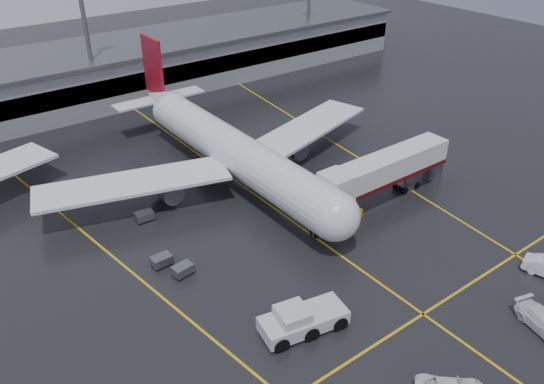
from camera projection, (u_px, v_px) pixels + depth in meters
ground at (275, 209)px, 63.59m from camera, size 220.00×220.00×0.00m
apron_line_centre at (275, 209)px, 63.58m from camera, size 0.25×90.00×0.02m
apron_line_stop at (423, 314)px, 48.41m from camera, size 60.00×0.25×0.02m
apron_line_left at (79, 228)px, 60.17m from camera, size 9.99×69.35×0.02m
apron_line_right at (332, 141)px, 79.77m from camera, size 7.57×69.64×0.02m
terminal at (111, 71)px, 94.45m from camera, size 122.00×19.00×8.60m
light_mast_mid at (85, 22)px, 82.62m from camera, size 3.00×1.20×25.45m
main_airliner at (229, 148)px, 68.14m from camera, size 48.80×45.60×14.10m
jet_bridge at (386, 171)px, 63.58m from camera, size 19.90×3.40×6.05m
pushback_tractor at (301, 320)px, 46.24m from camera, size 8.05×4.55×2.72m
belt_loader at (347, 216)px, 61.26m from camera, size 3.73×1.91×2.31m
baggage_cart_a at (183, 270)px, 52.89m from camera, size 2.15×1.54×1.12m
baggage_cart_b at (162, 260)px, 54.16m from camera, size 2.03×1.34×1.12m
baggage_cart_c at (144, 216)px, 61.20m from camera, size 2.07×1.42×1.12m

